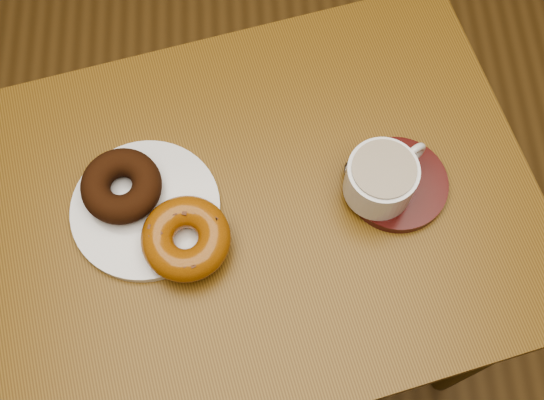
{
  "coord_description": "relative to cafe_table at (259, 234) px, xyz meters",
  "views": [
    {
      "loc": [
        -0.19,
        -0.57,
        1.61
      ],
      "look_at": [
        -0.17,
        -0.22,
        0.75
      ],
      "focal_mm": 45.0,
      "sensor_mm": 36.0,
      "label": 1
    }
  ],
  "objects": [
    {
      "name": "teaspoon",
      "position": [
        0.14,
        0.03,
        0.14
      ],
      "size": [
        0.05,
        0.09,
        0.01
      ],
      "rotation": [
        0.0,
        0.0,
        0.45
      ],
      "color": "silver",
      "rests_on": "saucer"
    },
    {
      "name": "saucer",
      "position": [
        0.2,
        0.02,
        0.12
      ],
      "size": [
        0.19,
        0.19,
        0.02
      ],
      "primitive_type": "cylinder",
      "rotation": [
        0.0,
        0.0,
        0.51
      ],
      "color": "#3A0A07",
      "rests_on": "cafe_table"
    },
    {
      "name": "cafe_table",
      "position": [
        0.0,
        0.0,
        0.0
      ],
      "size": [
        0.89,
        0.75,
        0.73
      ],
      "rotation": [
        0.0,
        0.0,
        0.23
      ],
      "color": "brown",
      "rests_on": "ground"
    },
    {
      "name": "donut_caramel",
      "position": [
        -0.1,
        -0.05,
        0.15
      ],
      "size": [
        0.16,
        0.16,
        0.04
      ],
      "rotation": [
        0.0,
        0.0,
        0.43
      ],
      "color": "#935010",
      "rests_on": "donut_plate"
    },
    {
      "name": "coffee_cup",
      "position": [
        0.17,
        0.01,
        0.17
      ],
      "size": [
        0.12,
        0.1,
        0.07
      ],
      "rotation": [
        0.0,
        0.0,
        0.6
      ],
      "color": "silver",
      "rests_on": "saucer"
    },
    {
      "name": "donut_cinnamon",
      "position": [
        -0.18,
        0.03,
        0.15
      ],
      "size": [
        0.12,
        0.12,
        0.04
      ],
      "primitive_type": "torus",
      "rotation": [
        0.0,
        0.0,
        0.1
      ],
      "color": "black",
      "rests_on": "donut_plate"
    },
    {
      "name": "donut_plate",
      "position": [
        -0.16,
        0.0,
        0.12
      ],
      "size": [
        0.29,
        0.29,
        0.01
      ],
      "primitive_type": "cylinder",
      "rotation": [
        0.0,
        0.0,
        0.56
      ],
      "color": "silver",
      "rests_on": "cafe_table"
    },
    {
      "name": "ground",
      "position": [
        0.19,
        0.22,
        -0.61
      ],
      "size": [
        6.0,
        6.0,
        0.0
      ],
      "primitive_type": "plane",
      "color": "brown",
      "rests_on": "ground"
    }
  ]
}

